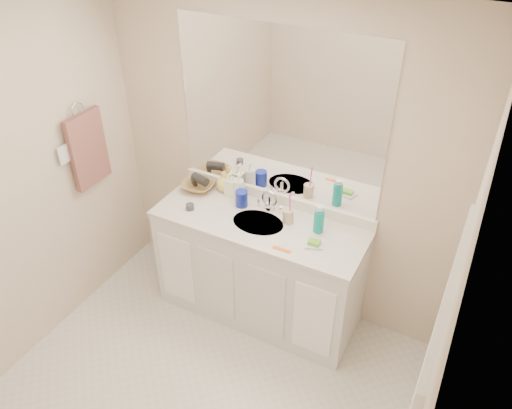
{
  "coord_description": "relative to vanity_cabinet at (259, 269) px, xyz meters",
  "views": [
    {
      "loc": [
        1.27,
        -1.46,
        2.96
      ],
      "look_at": [
        0.0,
        0.97,
        1.05
      ],
      "focal_mm": 35.0,
      "sensor_mm": 36.0,
      "label": 1
    }
  ],
  "objects": [
    {
      "name": "wicker_basket",
      "position": [
        -0.6,
        0.15,
        0.49
      ],
      "size": [
        0.29,
        0.29,
        0.06
      ],
      "primitive_type": "imported",
      "rotation": [
        0.0,
        0.0,
        0.19
      ],
      "color": "olive",
      "rests_on": "countertop"
    },
    {
      "name": "soap_bottle_yellow",
      "position": [
        -0.42,
        0.23,
        0.54
      ],
      "size": [
        0.13,
        0.13,
        0.16
      ],
      "primitive_type": "imported",
      "rotation": [
        0.0,
        0.0,
        -0.04
      ],
      "color": "#EED65C",
      "rests_on": "countertop"
    },
    {
      "name": "mouthwash_bottle",
      "position": [
        0.41,
        0.08,
        0.54
      ],
      "size": [
        0.08,
        0.08,
        0.17
      ],
      "primitive_type": "cylinder",
      "rotation": [
        0.0,
        0.0,
        0.12
      ],
      "color": "#0C998D",
      "rests_on": "countertop"
    },
    {
      "name": "towel_ring",
      "position": [
        -1.27,
        -0.25,
        1.12
      ],
      "size": [
        0.01,
        0.11,
        0.11
      ],
      "primitive_type": "torus",
      "rotation": [
        0.0,
        1.57,
        0.0
      ],
      "color": "silver",
      "rests_on": "wall_left"
    },
    {
      "name": "dark_jar",
      "position": [
        -0.51,
        -0.11,
        0.48
      ],
      "size": [
        0.07,
        0.07,
        0.04
      ],
      "primitive_type": "cylinder",
      "rotation": [
        0.0,
        0.0,
        -0.22
      ],
      "color": "#37373E",
      "rests_on": "countertop"
    },
    {
      "name": "vanity_cabinet",
      "position": [
        0.0,
        0.0,
        0.0
      ],
      "size": [
        1.5,
        0.55,
        0.85
      ],
      "primitive_type": "cube",
      "color": "silver",
      "rests_on": "floor"
    },
    {
      "name": "wall_back",
      "position": [
        0.0,
        0.28,
        0.77
      ],
      "size": [
        2.6,
        0.02,
        2.4
      ],
      "primitive_type": "cube",
      "color": "beige",
      "rests_on": "floor"
    },
    {
      "name": "hair_dryer",
      "position": [
        -0.58,
        0.15,
        0.54
      ],
      "size": [
        0.15,
        0.1,
        0.07
      ],
      "primitive_type": "cylinder",
      "rotation": [
        0.0,
        1.57,
        -0.27
      ],
      "color": "black",
      "rests_on": "wicker_basket"
    },
    {
      "name": "mirror",
      "position": [
        0.0,
        0.27,
        1.14
      ],
      "size": [
        1.48,
        0.01,
        1.2
      ],
      "primitive_type": "cube",
      "color": "white",
      "rests_on": "wall_back"
    },
    {
      "name": "toothbrush",
      "position": [
        0.19,
        0.08,
        0.6
      ],
      "size": [
        0.01,
        0.04,
        0.2
      ],
      "primitive_type": "cylinder",
      "rotation": [
        0.14,
        0.0,
        0.0
      ],
      "color": "#E73CAE",
      "rests_on": "tan_cup"
    },
    {
      "name": "tan_cup",
      "position": [
        0.18,
        0.08,
        0.5
      ],
      "size": [
        0.09,
        0.09,
        0.1
      ],
      "primitive_type": "cylinder",
      "rotation": [
        0.0,
        0.0,
        -0.33
      ],
      "color": "#C8B08D",
      "rests_on": "countertop"
    },
    {
      "name": "green_soap",
      "position": [
        0.44,
        -0.07,
        0.48
      ],
      "size": [
        0.08,
        0.06,
        0.03
      ],
      "primitive_type": "cube",
      "rotation": [
        0.0,
        0.0,
        0.05
      ],
      "color": "#69BC2D",
      "rests_on": "soap_dish"
    },
    {
      "name": "backsplash",
      "position": [
        0.0,
        0.26,
        0.5
      ],
      "size": [
        1.52,
        0.03,
        0.08
      ],
      "primitive_type": "cube",
      "color": "white",
      "rests_on": "countertop"
    },
    {
      "name": "switch_plate",
      "position": [
        -1.27,
        -0.45,
        0.88
      ],
      "size": [
        0.01,
        0.08,
        0.13
      ],
      "primitive_type": "cube",
      "color": "silver",
      "rests_on": "wall_left"
    },
    {
      "name": "orange_comb",
      "position": [
        0.27,
        -0.21,
        0.46
      ],
      "size": [
        0.13,
        0.03,
        0.01
      ],
      "primitive_type": "cube",
      "rotation": [
        0.0,
        0.0,
        -0.0
      ],
      "color": "orange",
      "rests_on": "countertop"
    },
    {
      "name": "wall_right",
      "position": [
        1.3,
        -1.02,
        0.77
      ],
      "size": [
        0.02,
        2.6,
        2.4
      ],
      "primitive_type": "cube",
      "color": "beige",
      "rests_on": "floor"
    },
    {
      "name": "ceiling",
      "position": [
        0.0,
        -1.02,
        1.97
      ],
      "size": [
        2.6,
        2.6,
        0.02
      ],
      "primitive_type": "cube",
      "color": "white",
      "rests_on": "wall_back"
    },
    {
      "name": "soap_bottle_white",
      "position": [
        -0.26,
        0.18,
        0.56
      ],
      "size": [
        0.11,
        0.11,
        0.22
      ],
      "primitive_type": "imported",
      "rotation": [
        0.0,
        0.0,
        0.38
      ],
      "color": "white",
      "rests_on": "countertop"
    },
    {
      "name": "soap_dish",
      "position": [
        0.44,
        -0.07,
        0.46
      ],
      "size": [
        0.14,
        0.12,
        0.01
      ],
      "primitive_type": "cube",
      "rotation": [
        0.0,
        0.0,
        0.35
      ],
      "color": "silver",
      "rests_on": "countertop"
    },
    {
      "name": "sink_basin",
      "position": [
        0.0,
        -0.02,
        0.44
      ],
      "size": [
        0.37,
        0.37,
        0.02
      ],
      "primitive_type": "cylinder",
      "color": "silver",
      "rests_on": "countertop"
    },
    {
      "name": "hand_towel",
      "position": [
        -1.25,
        -0.25,
        0.82
      ],
      "size": [
        0.04,
        0.32,
        0.55
      ],
      "primitive_type": "cube",
      "color": "brown",
      "rests_on": "towel_ring"
    },
    {
      "name": "blue_mug",
      "position": [
        -0.2,
        0.11,
        0.52
      ],
      "size": [
        0.12,
        0.12,
        0.12
      ],
      "primitive_type": "cylinder",
      "rotation": [
        0.0,
        0.0,
        0.37
      ],
      "color": "#162599",
      "rests_on": "countertop"
    },
    {
      "name": "soap_bottle_cream",
      "position": [
        -0.34,
        0.21,
        0.55
      ],
      "size": [
        0.09,
        0.09,
        0.19
      ],
      "primitive_type": "imported",
      "rotation": [
        0.0,
        0.0,
        -0.0
      ],
      "color": "#F5F2C8",
      "rests_on": "countertop"
    },
    {
      "name": "faucet",
      "position": [
        0.0,
        0.16,
        0.51
      ],
      "size": [
        0.02,
        0.02,
        0.11
      ],
      "primitive_type": "cylinder",
      "color": "silver",
      "rests_on": "countertop"
    },
    {
      "name": "countertop",
      "position": [
        0.0,
        0.0,
        0.44
      ],
      "size": [
        1.52,
        0.57,
        0.03
      ],
      "primitive_type": "cube",
      "color": "beige",
      "rests_on": "vanity_cabinet"
    }
  ]
}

